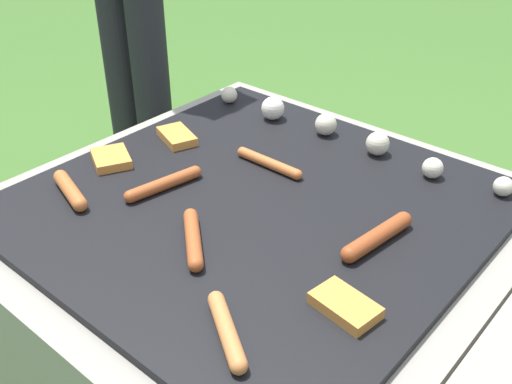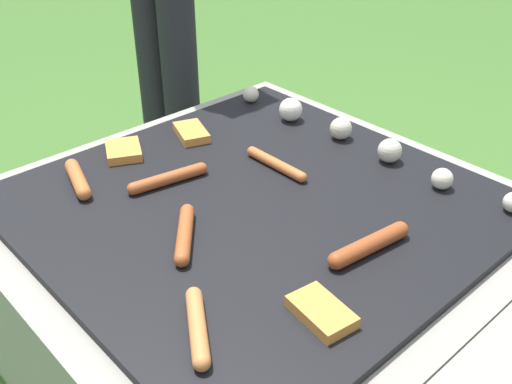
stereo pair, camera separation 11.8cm
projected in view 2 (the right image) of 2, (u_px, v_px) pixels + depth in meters
The scene contains 12 objects.
ground_plane at pixel (256, 345), 1.41m from camera, with size 14.00×14.00×0.00m, color #3D6628.
grill at pixel (256, 280), 1.31m from camera, with size 0.96×0.96×0.41m.
sausage_back_left at pixel (168, 178), 1.24m from camera, with size 0.05×0.18×0.03m.
sausage_mid_left at pixel (276, 164), 1.30m from camera, with size 0.18×0.02×0.02m.
sausage_front_right at pixel (78, 179), 1.24m from camera, with size 0.15×0.07×0.03m.
sausage_front_center at pixel (198, 327), 0.88m from camera, with size 0.14×0.10×0.03m.
sausage_mid_right at pixel (369, 245), 1.05m from camera, with size 0.05×0.18×0.03m.
sausage_back_right at pixel (185, 234), 1.08m from camera, with size 0.14×0.12×0.03m.
bread_slice_center at pixel (321, 312), 0.91m from camera, with size 0.11×0.08×0.02m.
bread_slice_right at pixel (191, 132), 1.43m from camera, with size 0.12×0.10×0.02m.
bread_slice_left at pixel (123, 151), 1.35m from camera, with size 0.12×0.11×0.02m.
mushroom_row at pixel (348, 134), 1.39m from camera, with size 0.78×0.07×0.06m.
Camera 2 is at (0.74, -0.68, 1.06)m, focal length 42.00 mm.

